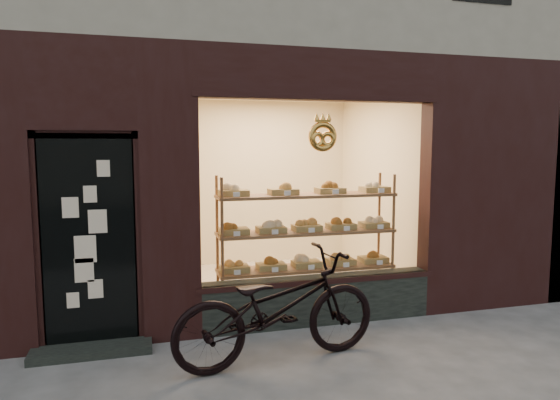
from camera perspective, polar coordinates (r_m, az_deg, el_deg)
name	(u,v)px	position (r m, az deg, el deg)	size (l,w,h in m)	color
display_shelf	(307,243)	(6.14, 3.06, -4.95)	(2.20, 0.45, 1.70)	brown
bicycle	(278,308)	(4.80, -0.26, -12.21)	(0.71, 2.03, 1.07)	black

